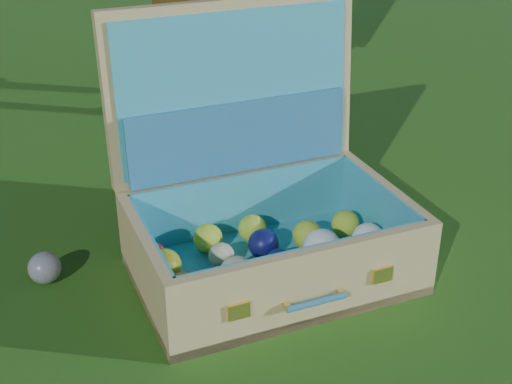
{
  "coord_description": "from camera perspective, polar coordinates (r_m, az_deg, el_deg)",
  "views": [
    {
      "loc": [
        -0.74,
        -1.31,
        0.9
      ],
      "look_at": [
        -0.12,
        -0.07,
        0.17
      ],
      "focal_mm": 50.0,
      "sensor_mm": 36.0,
      "label": 1
    }
  ],
  "objects": [
    {
      "name": "ground",
      "position": [
        1.75,
        2.31,
        -3.3
      ],
      "size": [
        60.0,
        60.0,
        0.0
      ],
      "primitive_type": "plane",
      "color": "#215114",
      "rests_on": "ground"
    },
    {
      "name": "suitcase",
      "position": [
        1.57,
        0.22,
        -0.48
      ],
      "size": [
        0.61,
        0.5,
        0.56
      ],
      "rotation": [
        0.0,
        0.0,
        -0.07
      ],
      "color": "tan",
      "rests_on": "ground"
    },
    {
      "name": "stray_ball",
      "position": [
        1.62,
        -16.56,
        -5.83
      ],
      "size": [
        0.07,
        0.07,
        0.07
      ],
      "primitive_type": "sphere",
      "color": "teal",
      "rests_on": "ground"
    }
  ]
}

